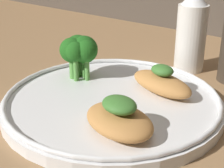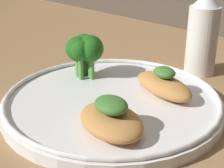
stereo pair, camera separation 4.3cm
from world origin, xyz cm
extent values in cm
cube|color=#936D47|center=(0.00, 0.00, -0.50)|extent=(180.00, 180.00, 1.00)
cylinder|color=white|center=(0.00, 0.00, 0.70)|extent=(28.18, 28.18, 1.40)
torus|color=white|center=(0.00, 0.00, 1.70)|extent=(27.58, 27.58, 0.60)
ellipsoid|color=#BC7F42|center=(5.43, -5.76, 2.58)|extent=(10.13, 8.22, 2.35)
ellipsoid|color=#3D752D|center=(5.43, -5.76, 4.51)|extent=(4.93, 4.37, 1.51)
ellipsoid|color=#BC7F42|center=(4.01, 5.53, 2.62)|extent=(10.46, 6.69, 2.43)
ellipsoid|color=#3D752D|center=(4.01, 5.53, 4.52)|extent=(3.74, 3.28, 1.38)
cylinder|color=#569942|center=(-6.53, 2.60, 3.06)|extent=(0.70, 0.70, 3.31)
sphere|color=#1E5B19|center=(-6.53, 2.60, 5.81)|extent=(3.14, 3.14, 3.14)
cylinder|color=#569942|center=(-7.55, 3.21, 2.82)|extent=(0.83, 0.83, 2.85)
sphere|color=#1E5B19|center=(-7.55, 3.21, 5.64)|extent=(3.99, 3.99, 3.99)
cylinder|color=#569942|center=(-8.60, 3.06, 2.92)|extent=(1.04, 1.04, 3.04)
sphere|color=#1E5B19|center=(-8.60, 3.06, 5.75)|extent=(3.74, 3.74, 3.74)
cylinder|color=#569942|center=(-8.64, 1.89, 2.92)|extent=(1.06, 1.06, 3.04)
sphere|color=#1E5B19|center=(-8.64, 1.89, 5.69)|extent=(3.59, 3.59, 3.59)
cylinder|color=#569942|center=(-7.61, 1.45, 3.09)|extent=(0.72, 0.72, 3.39)
sphere|color=#1E5B19|center=(-7.61, 1.45, 5.79)|extent=(2.86, 2.86, 2.86)
cylinder|color=white|center=(1.54, 18.76, 5.37)|extent=(4.81, 4.81, 10.73)
camera|label=1|loc=(24.29, -31.35, 20.82)|focal=55.00mm
camera|label=2|loc=(27.56, -28.52, 20.82)|focal=55.00mm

